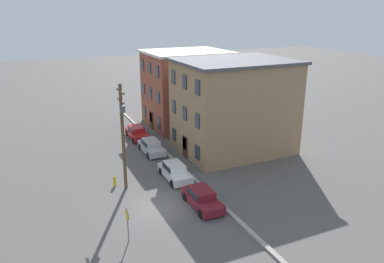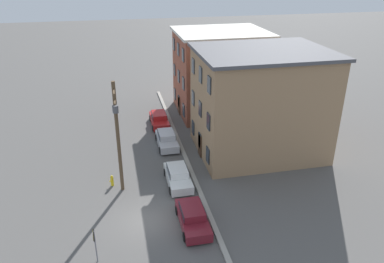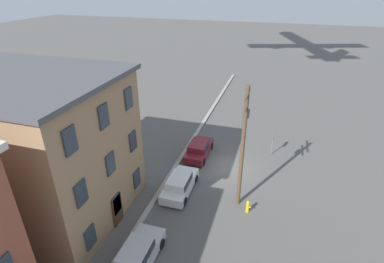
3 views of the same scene
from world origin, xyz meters
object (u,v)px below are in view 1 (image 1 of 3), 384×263
(fire_hydrant, at_px, (115,181))
(caution_sign, at_px, (127,219))
(car_maroon, at_px, (202,197))
(utility_pole, at_px, (123,132))
(car_red, at_px, (137,132))
(car_white, at_px, (175,171))
(car_silver, at_px, (151,146))

(fire_hydrant, bearing_deg, caution_sign, -7.47)
(car_maroon, bearing_deg, utility_pole, -140.30)
(car_maroon, xyz_separation_m, fire_hydrant, (-6.34, -5.42, -0.27))
(car_red, xyz_separation_m, fire_hydrant, (11.58, -5.48, -0.27))
(car_red, xyz_separation_m, car_white, (12.34, -0.10, 0.00))
(car_maroon, xyz_separation_m, caution_sign, (2.17, -6.54, 0.94))
(car_white, relative_size, caution_sign, 1.74)
(car_white, relative_size, car_maroon, 1.00)
(caution_sign, bearing_deg, car_white, 140.03)
(car_silver, distance_m, utility_pole, 9.59)
(car_white, bearing_deg, car_maroon, 0.43)
(car_white, relative_size, fire_hydrant, 4.58)
(car_red, bearing_deg, utility_pole, -20.73)
(car_silver, relative_size, fire_hydrant, 4.58)
(car_red, relative_size, car_silver, 1.00)
(car_maroon, relative_size, utility_pole, 0.48)
(caution_sign, distance_m, fire_hydrant, 8.66)
(car_white, bearing_deg, car_red, 179.53)
(car_white, distance_m, utility_pole, 6.34)
(car_maroon, distance_m, caution_sign, 6.95)
(car_red, height_order, caution_sign, caution_sign)
(car_silver, distance_m, car_white, 7.07)
(car_red, relative_size, utility_pole, 0.48)
(car_white, height_order, caution_sign, caution_sign)
(car_red, distance_m, caution_sign, 21.17)
(utility_pole, xyz_separation_m, fire_hydrant, (-0.78, -0.81, -4.66))
(car_red, xyz_separation_m, car_silver, (5.26, 0.04, 0.00))
(car_silver, xyz_separation_m, fire_hydrant, (6.32, -5.53, -0.27))
(utility_pole, bearing_deg, car_silver, 146.37)
(car_silver, xyz_separation_m, utility_pole, (7.09, -4.72, 4.39))
(utility_pole, bearing_deg, car_red, 159.27)
(car_silver, bearing_deg, fire_hydrant, -41.17)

